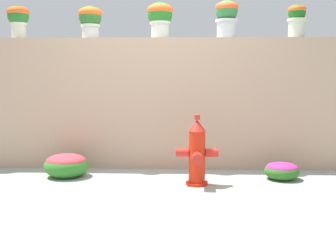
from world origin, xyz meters
name	(u,v)px	position (x,y,z in m)	size (l,w,h in m)	color
ground_plane	(152,186)	(0.00, 0.00, 0.00)	(24.00, 24.00, 0.00)	#969F96
stone_wall	(157,103)	(0.00, 0.91, 0.81)	(6.02, 0.30, 1.62)	tan
potted_plant_1	(18,17)	(-1.75, 0.92, 1.89)	(0.28, 0.28, 0.42)	beige
potted_plant_2	(90,19)	(-0.83, 0.90, 1.86)	(0.29, 0.29, 0.40)	silver
potted_plant_3	(160,16)	(0.04, 0.93, 1.89)	(0.32, 0.32, 0.45)	silver
potted_plant_4	(227,15)	(0.85, 0.88, 1.89)	(0.28, 0.28, 0.45)	silver
potted_plant_5	(297,18)	(1.72, 0.94, 1.86)	(0.23, 0.23, 0.41)	beige
fire_hydrant	(197,154)	(0.47, 0.05, 0.33)	(0.45, 0.36, 0.75)	red
flower_bush_left	(282,170)	(1.44, 0.32, 0.10)	(0.39, 0.35, 0.20)	#306722
flower_bush_right	(66,164)	(-1.02, 0.34, 0.14)	(0.51, 0.46, 0.28)	#327B29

